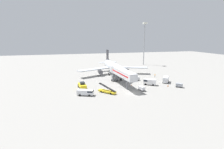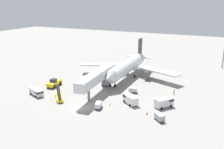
% 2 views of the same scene
% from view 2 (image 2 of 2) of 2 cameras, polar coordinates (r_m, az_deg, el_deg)
% --- Properties ---
extents(ground_plane, '(300.00, 300.00, 0.00)m').
position_cam_2_polar(ground_plane, '(63.60, -7.20, -7.74)').
color(ground_plane, gray).
extents(airplane_at_gate, '(37.26, 34.16, 12.09)m').
position_cam_2_polar(airplane_at_gate, '(86.23, 3.76, 2.04)').
color(airplane_at_gate, silver).
rests_on(airplane_at_gate, ground).
extents(jet_bridge, '(4.84, 20.50, 6.81)m').
position_cam_2_polar(jet_bridge, '(70.78, -3.46, -0.62)').
color(jet_bridge, silver).
rests_on(jet_bridge, ground).
extents(pushback_tug, '(3.11, 5.77, 2.52)m').
position_cam_2_polar(pushback_tug, '(80.06, -13.34, -1.90)').
color(pushback_tug, yellow).
rests_on(pushback_tug, ground).
extents(belt_loader_truck, '(5.69, 6.00, 3.18)m').
position_cam_2_polar(belt_loader_truck, '(69.77, -12.23, -5.03)').
color(belt_loader_truck, yellow).
rests_on(belt_loader_truck, ground).
extents(service_van_outer_left, '(4.59, 5.13, 2.40)m').
position_cam_2_polar(service_van_outer_left, '(64.58, 12.08, -6.28)').
color(service_van_outer_left, silver).
rests_on(service_van_outer_left, ground).
extents(service_van_far_center, '(5.04, 4.48, 2.40)m').
position_cam_2_polar(service_van_far_center, '(65.26, 4.24, -5.68)').
color(service_van_far_center, white).
rests_on(service_van_far_center, ground).
extents(service_van_outer_right, '(5.64, 3.79, 1.94)m').
position_cam_2_polar(service_van_outer_right, '(73.84, -17.16, -3.87)').
color(service_van_outer_right, silver).
rests_on(service_van_outer_right, ground).
extents(baggage_cart_far_right, '(2.75, 2.71, 1.60)m').
position_cam_2_polar(baggage_cart_far_right, '(57.57, 11.02, -9.73)').
color(baggage_cart_far_right, '#38383D').
rests_on(baggage_cart_far_right, ground).
extents(baggage_cart_mid_left, '(2.55, 1.75, 1.55)m').
position_cam_2_polar(baggage_cart_mid_left, '(73.06, 4.86, -3.59)').
color(baggage_cart_mid_left, '#38383D').
rests_on(baggage_cart_mid_left, ground).
extents(baggage_cart_near_center, '(1.83, 2.73, 1.59)m').
position_cam_2_polar(baggage_cart_near_center, '(62.69, -3.18, -7.12)').
color(baggage_cart_near_center, '#38383D').
rests_on(baggage_cart_near_center, ground).
extents(ground_crew_worker_foreground, '(0.32, 0.32, 1.64)m').
position_cam_2_polar(ground_crew_worker_foreground, '(73.89, 14.25, -3.82)').
color(ground_crew_worker_foreground, '#1E2333').
rests_on(ground_crew_worker_foreground, ground).
extents(safety_cone_alpha, '(0.31, 0.31, 0.48)m').
position_cam_2_polar(safety_cone_alpha, '(69.24, -1.08, -5.27)').
color(safety_cone_alpha, black).
rests_on(safety_cone_alpha, ground).
extents(safety_cone_bravo, '(0.49, 0.49, 0.74)m').
position_cam_2_polar(safety_cone_bravo, '(60.35, 8.18, -8.81)').
color(safety_cone_bravo, black).
rests_on(safety_cone_bravo, ground).
extents(safety_cone_charlie, '(0.32, 0.32, 0.49)m').
position_cam_2_polar(safety_cone_charlie, '(64.54, -0.49, -6.98)').
color(safety_cone_charlie, black).
rests_on(safety_cone_charlie, ground).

